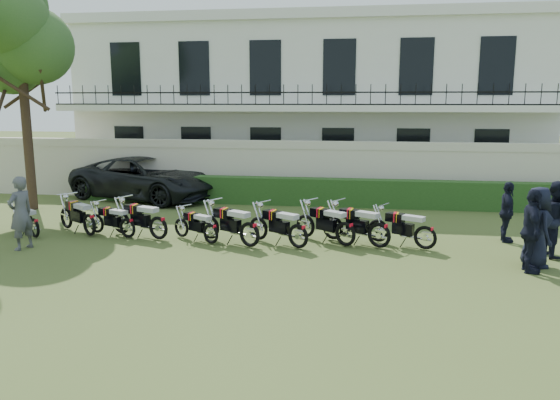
{
  "coord_description": "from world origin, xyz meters",
  "views": [
    {
      "loc": [
        2.5,
        -12.45,
        3.82
      ],
      "look_at": [
        0.35,
        1.74,
        1.18
      ],
      "focal_mm": 35.0,
      "sensor_mm": 36.0,
      "label": 1
    }
  ],
  "objects_px": {
    "motorcycle_0": "(34,223)",
    "inspector": "(21,213)",
    "motorcycle_5": "(250,228)",
    "officer_3": "(537,227)",
    "motorcycle_7": "(346,228)",
    "motorcycle_9": "(426,232)",
    "motorcycle_2": "(127,223)",
    "officer_4": "(556,219)",
    "suv": "(145,178)",
    "officer_5": "(507,212)",
    "officer_2": "(531,231)",
    "motorcycle_3": "(158,222)",
    "tree_west_near": "(20,37)",
    "motorcycle_4": "(211,229)",
    "motorcycle_1": "(89,219)",
    "motorcycle_8": "(379,229)",
    "motorcycle_6": "(298,230)"
  },
  "relations": [
    {
      "from": "motorcycle_0",
      "to": "inspector",
      "type": "height_order",
      "value": "inspector"
    },
    {
      "from": "motorcycle_0",
      "to": "motorcycle_5",
      "type": "distance_m",
      "value": 6.14
    },
    {
      "from": "officer_3",
      "to": "motorcycle_0",
      "type": "bearing_deg",
      "value": 77.63
    },
    {
      "from": "motorcycle_7",
      "to": "motorcycle_9",
      "type": "height_order",
      "value": "motorcycle_7"
    },
    {
      "from": "motorcycle_2",
      "to": "officer_4",
      "type": "xyz_separation_m",
      "value": [
        11.15,
        -0.05,
        0.5
      ]
    },
    {
      "from": "suv",
      "to": "officer_5",
      "type": "xyz_separation_m",
      "value": [
        12.24,
        -4.77,
        0.01
      ]
    },
    {
      "from": "motorcycle_5",
      "to": "officer_2",
      "type": "xyz_separation_m",
      "value": [
        6.62,
        -1.05,
        0.42
      ]
    },
    {
      "from": "motorcycle_3",
      "to": "motorcycle_5",
      "type": "distance_m",
      "value": 2.67
    },
    {
      "from": "motorcycle_7",
      "to": "motorcycle_9",
      "type": "relative_size",
      "value": 0.97
    },
    {
      "from": "tree_west_near",
      "to": "motorcycle_4",
      "type": "bearing_deg",
      "value": -26.29
    },
    {
      "from": "motorcycle_2",
      "to": "officer_3",
      "type": "bearing_deg",
      "value": -75.37
    },
    {
      "from": "motorcycle_1",
      "to": "motorcycle_3",
      "type": "distance_m",
      "value": 2.08
    },
    {
      "from": "motorcycle_3",
      "to": "officer_5",
      "type": "xyz_separation_m",
      "value": [
        9.41,
        1.27,
        0.32
      ]
    },
    {
      "from": "tree_west_near",
      "to": "officer_4",
      "type": "xyz_separation_m",
      "value": [
        16.2,
        -3.52,
        -4.95
      ]
    },
    {
      "from": "officer_3",
      "to": "officer_4",
      "type": "distance_m",
      "value": 1.21
    },
    {
      "from": "officer_3",
      "to": "officer_5",
      "type": "xyz_separation_m",
      "value": [
        -0.1,
        2.25,
        -0.11
      ]
    },
    {
      "from": "motorcycle_5",
      "to": "suv",
      "type": "relative_size",
      "value": 0.32
    },
    {
      "from": "officer_3",
      "to": "officer_5",
      "type": "height_order",
      "value": "officer_3"
    },
    {
      "from": "motorcycle_5",
      "to": "officer_5",
      "type": "distance_m",
      "value": 6.98
    },
    {
      "from": "motorcycle_5",
      "to": "motorcycle_8",
      "type": "height_order",
      "value": "same"
    },
    {
      "from": "officer_4",
      "to": "officer_5",
      "type": "relative_size",
      "value": 1.14
    },
    {
      "from": "motorcycle_6",
      "to": "officer_4",
      "type": "distance_m",
      "value": 6.35
    },
    {
      "from": "motorcycle_4",
      "to": "motorcycle_3",
      "type": "bearing_deg",
      "value": 112.16
    },
    {
      "from": "motorcycle_7",
      "to": "officer_3",
      "type": "height_order",
      "value": "officer_3"
    },
    {
      "from": "motorcycle_0",
      "to": "motorcycle_1",
      "type": "relative_size",
      "value": 0.87
    },
    {
      "from": "motorcycle_1",
      "to": "suv",
      "type": "distance_m",
      "value": 6.0
    },
    {
      "from": "motorcycle_1",
      "to": "motorcycle_0",
      "type": "bearing_deg",
      "value": 140.03
    },
    {
      "from": "motorcycle_0",
      "to": "officer_5",
      "type": "xyz_separation_m",
      "value": [
        12.91,
        1.59,
        0.39
      ]
    },
    {
      "from": "motorcycle_4",
      "to": "motorcycle_5",
      "type": "bearing_deg",
      "value": -70.62
    },
    {
      "from": "motorcycle_4",
      "to": "suv",
      "type": "xyz_separation_m",
      "value": [
        -4.37,
        6.24,
        0.39
      ]
    },
    {
      "from": "motorcycle_5",
      "to": "officer_5",
      "type": "relative_size",
      "value": 1.14
    },
    {
      "from": "inspector",
      "to": "officer_5",
      "type": "distance_m",
      "value": 12.84
    },
    {
      "from": "motorcycle_8",
      "to": "officer_3",
      "type": "height_order",
      "value": "officer_3"
    },
    {
      "from": "motorcycle_8",
      "to": "officer_5",
      "type": "xyz_separation_m",
      "value": [
        3.43,
        1.24,
        0.3
      ]
    },
    {
      "from": "motorcycle_3",
      "to": "motorcycle_4",
      "type": "height_order",
      "value": "motorcycle_3"
    },
    {
      "from": "suv",
      "to": "officer_4",
      "type": "xyz_separation_m",
      "value": [
        13.06,
        -6.05,
        0.12
      ]
    },
    {
      "from": "tree_west_near",
      "to": "officer_4",
      "type": "relative_size",
      "value": 4.19
    },
    {
      "from": "motorcycle_2",
      "to": "motorcycle_5",
      "type": "bearing_deg",
      "value": -76.82
    },
    {
      "from": "motorcycle_4",
      "to": "motorcycle_7",
      "type": "bearing_deg",
      "value": -55.98
    },
    {
      "from": "motorcycle_0",
      "to": "officer_5",
      "type": "distance_m",
      "value": 13.02
    },
    {
      "from": "motorcycle_3",
      "to": "officer_2",
      "type": "relative_size",
      "value": 1.02
    },
    {
      "from": "officer_4",
      "to": "officer_5",
      "type": "xyz_separation_m",
      "value": [
        -0.82,
        1.28,
        -0.12
      ]
    },
    {
      "from": "tree_west_near",
      "to": "officer_5",
      "type": "xyz_separation_m",
      "value": [
        15.38,
        -2.24,
        -5.06
      ]
    },
    {
      "from": "motorcycle_4",
      "to": "motorcycle_6",
      "type": "bearing_deg",
      "value": -63.64
    },
    {
      "from": "motorcycle_1",
      "to": "officer_5",
      "type": "distance_m",
      "value": 11.55
    },
    {
      "from": "motorcycle_2",
      "to": "motorcycle_9",
      "type": "xyz_separation_m",
      "value": [
        8.07,
        0.01,
        0.04
      ]
    },
    {
      "from": "motorcycle_3",
      "to": "suv",
      "type": "relative_size",
      "value": 0.33
    },
    {
      "from": "tree_west_near",
      "to": "motorcycle_7",
      "type": "xyz_separation_m",
      "value": [
        11.08,
        -3.43,
        -5.38
      ]
    },
    {
      "from": "motorcycle_1",
      "to": "tree_west_near",
      "type": "bearing_deg",
      "value": 82.67
    },
    {
      "from": "motorcycle_0",
      "to": "motorcycle_9",
      "type": "height_order",
      "value": "motorcycle_9"
    }
  ]
}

